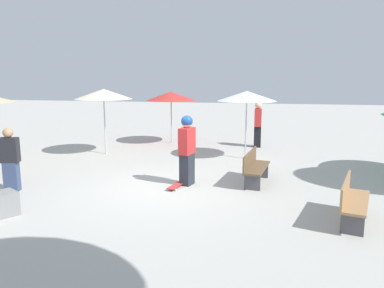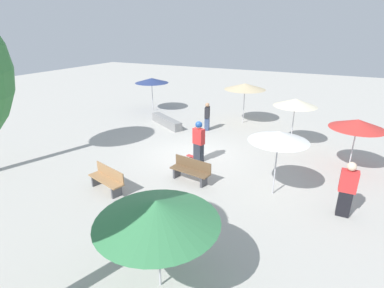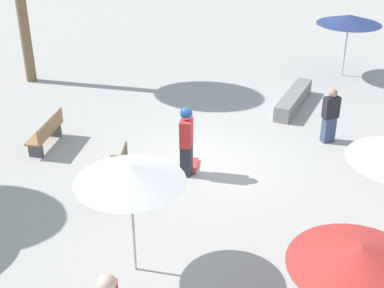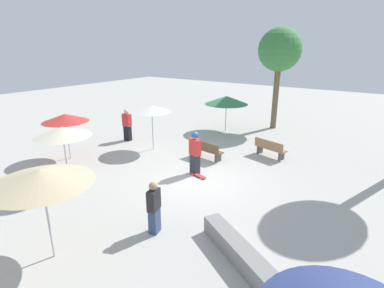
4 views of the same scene
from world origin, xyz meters
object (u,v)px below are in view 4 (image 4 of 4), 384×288
Objects in this scene: bench_far at (207,150)px; shade_umbrella_cream at (62,132)px; shade_umbrella_red at (65,118)px; palm_tree_far_back at (280,51)px; concrete_ledge at (238,251)px; shade_umbrella_white at (152,109)px; skater_main at (195,151)px; bench_near at (270,148)px; skateboard at (198,175)px; shade_umbrella_tan at (41,177)px; bystander_watching at (127,125)px; bystander_far at (154,208)px; shade_umbrella_green at (226,100)px.

bench_far is 6.37m from shade_umbrella_cream.
palm_tree_far_back is (-5.95, -10.90, 2.82)m from shade_umbrella_red.
shade_umbrella_white reaches higher than concrete_ledge.
skater_main is 4.15m from bench_near.
palm_tree_far_back is at bearing 102.80° from skateboard.
palm_tree_far_back reaches higher than shade_umbrella_tan.
shade_umbrella_red reaches higher than concrete_ledge.
bystander_watching is 1.14× the size of bystander_far.
shade_umbrella_cream reaches higher than shade_umbrella_green.
palm_tree_far_back reaches higher than bystander_watching.
shade_umbrella_tan is (0.32, 6.17, 2.16)m from skateboard.
skateboard is at bearing -45.16° from concrete_ledge.
skater_main is at bearing -101.15° from bench_near.
shade_umbrella_red is at bearing -37.26° from shade_umbrella_tan.
shade_umbrella_tan is at bearing 33.29° from concrete_ledge.
shade_umbrella_cream reaches higher than shade_umbrella_red.
shade_umbrella_white is (1.40, 5.17, 0.17)m from shade_umbrella_green.
shade_umbrella_white reaches higher than shade_umbrella_red.
shade_umbrella_white is 7.41m from bystander_far.
shade_umbrella_tan is at bearing -45.78° from bystander_far.
skateboard is 0.38× the size of shade_umbrella_red.
shade_umbrella_cream is 1.31× the size of bystander_watching.
bystander_far is (-4.66, 0.38, -1.38)m from shade_umbrella_cream.
bench_far is at bearing -124.63° from bench_near.
shade_umbrella_tan reaches higher than bystander_watching.
shade_umbrella_tan is (1.88, 10.05, 1.80)m from bench_near.
bystander_far is (0.47, 7.78, 0.36)m from bench_near.
concrete_ledge is 1.14× the size of shade_umbrella_cream.
bystander_watching reaches higher than skateboard.
concrete_ledge is (-3.88, 3.81, -0.74)m from skater_main.
bench_near is at bearing -100.61° from shade_umbrella_tan.
concrete_ledge is at bearing -29.23° from skater_main.
skateboard is 2.12m from bench_far.
palm_tree_far_back is 10.11m from bystander_watching.
shade_umbrella_tan is at bearing 89.60° from palm_tree_far_back.
shade_umbrella_white is at bearing -9.49° from bystander_watching.
palm_tree_far_back is at bearing -104.80° from shade_umbrella_cream.
palm_tree_far_back is (-3.57, -7.66, 2.66)m from shade_umbrella_white.
shade_umbrella_green is (1.60, -4.75, 1.54)m from bench_far.
skater_main is 0.84× the size of shade_umbrella_red.
bystander_far reaches higher than bench_near.
shade_umbrella_tan is 1.35× the size of bystander_watching.
skater_main is 3.90m from shade_umbrella_white.
concrete_ledge is 11.05m from bystander_watching.
bystander_watching is at bearing -65.70° from shade_umbrella_cream.
shade_umbrella_cream is (7.15, -0.08, 1.92)m from concrete_ledge.
shade_umbrella_white reaches higher than skateboard.
skateboard is 0.31× the size of shade_umbrella_green.
palm_tree_far_back is 3.92× the size of bystander_far.
skater_main reaches higher than skateboard.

